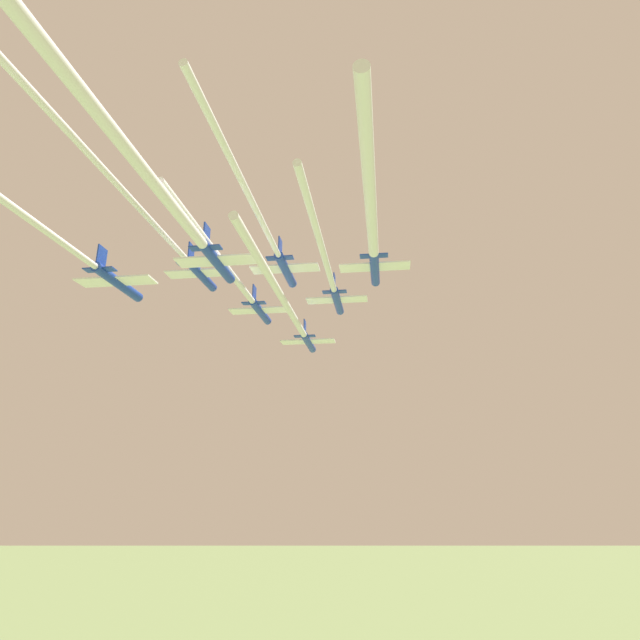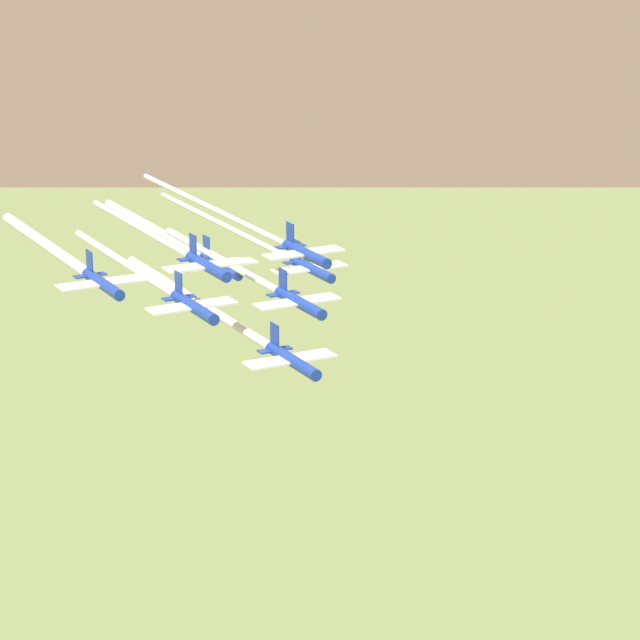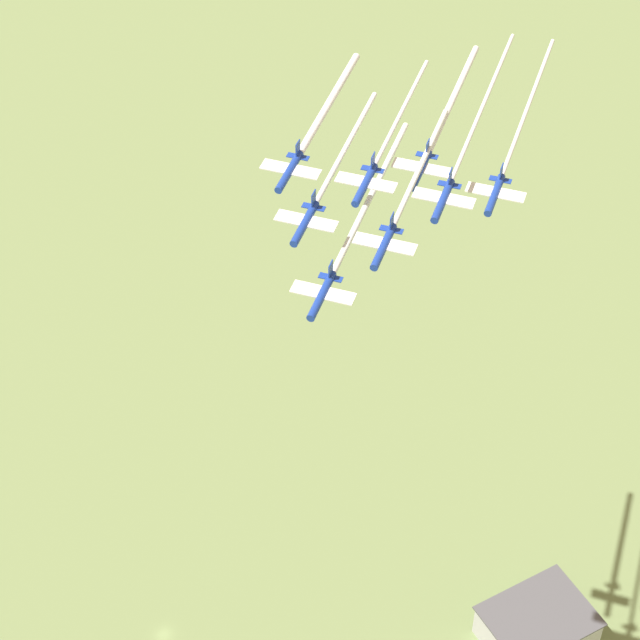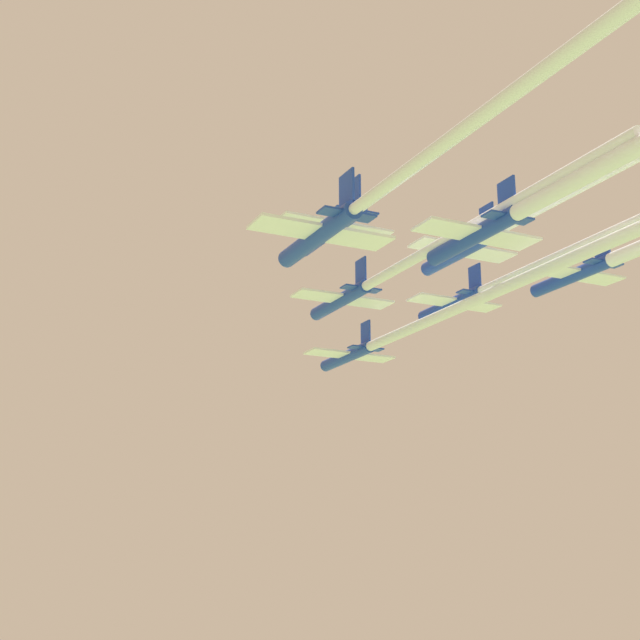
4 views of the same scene
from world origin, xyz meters
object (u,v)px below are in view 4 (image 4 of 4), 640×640
at_px(jet_2, 453,303).
at_px(jet_5, 574,275).
at_px(jet_0, 349,355).
at_px(jet_1, 342,299).
at_px(jet_4, 461,250).
at_px(jet_6, 320,233).
at_px(jet_3, 333,228).
at_px(jet_7, 475,235).

relative_size(jet_2, jet_5, 1.00).
relative_size(jet_0, jet_2, 1.00).
relative_size(jet_1, jet_2, 1.00).
relative_size(jet_4, jet_6, 1.00).
bearing_deg(jet_3, jet_4, 0.00).
height_order(jet_4, jet_6, jet_4).
xyz_separation_m(jet_0, jet_1, (-12.97, -2.70, 2.74)).
distance_m(jet_4, jet_5, 13.44).
bearing_deg(jet_4, jet_5, -0.00).
bearing_deg(jet_7, jet_6, -180.00).
bearing_deg(jet_5, jet_2, 120.47).
bearing_deg(jet_6, jet_5, 18.78).
height_order(jet_1, jet_2, jet_2).
bearing_deg(jet_4, jet_7, -120.47).
xyz_separation_m(jet_1, jet_4, (-3.94, -12.64, 2.55)).
bearing_deg(jet_5, jet_6, -161.22).
xyz_separation_m(jet_5, jet_6, (-31.01, 17.20, -5.09)).
bearing_deg(jet_0, jet_1, -120.47).
relative_size(jet_0, jet_7, 1.00).
xyz_separation_m(jet_1, jet_5, (5.08, -22.59, 2.09)).
bearing_deg(jet_6, jet_2, 40.36).
bearing_deg(jet_2, jet_7, -120.47).
xyz_separation_m(jet_0, jet_3, (-25.93, -5.39, 5.28)).
bearing_deg(jet_6, jet_0, 59.53).
distance_m(jet_1, jet_3, 13.48).
bearing_deg(jet_0, jet_7, -101.09).
bearing_deg(jet_2, jet_4, -120.47).
distance_m(jet_0, jet_5, 26.93).
distance_m(jet_1, jet_5, 23.25).
height_order(jet_0, jet_6, jet_0).
distance_m(jet_3, jet_7, 13.68).
xyz_separation_m(jet_5, jet_7, (-21.99, 7.25, -2.99)).
height_order(jet_2, jet_3, jet_3).
height_order(jet_4, jet_5, jet_4).
xyz_separation_m(jet_1, jet_3, (-12.97, -2.70, 2.53)).
distance_m(jet_1, jet_2, 13.50).
xyz_separation_m(jet_0, jet_2, (-3.94, -12.64, 4.07)).
bearing_deg(jet_1, jet_7, -90.00).
relative_size(jet_0, jet_1, 1.00).
height_order(jet_1, jet_7, jet_1).
height_order(jet_0, jet_2, jet_2).
bearing_deg(jet_7, jet_1, 90.00).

